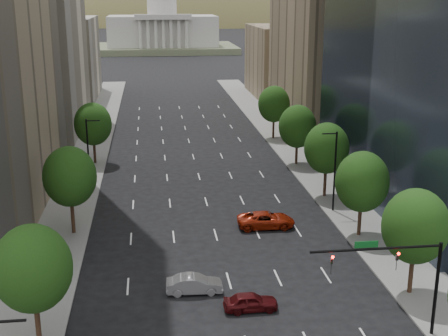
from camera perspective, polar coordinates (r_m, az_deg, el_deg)
name	(u,v)px	position (r m, az deg, el deg)	size (l,w,h in m)	color
sidewalk_left	(69,207)	(69.61, -14.54, -3.57)	(6.00, 200.00, 0.15)	slate
sidewalk_right	(337,196)	(72.22, 10.64, -2.59)	(6.00, 200.00, 0.15)	slate
midrise_cream_left	(36,28)	(109.84, -17.46, 12.60)	(14.00, 30.00, 35.00)	beige
filler_left	(65,58)	(143.00, -14.90, 10.04)	(14.00, 26.00, 18.00)	beige
parking_tan_right	(325,41)	(109.81, 9.55, 11.80)	(14.00, 30.00, 30.00)	#8C7759
filler_right	(283,61)	(142.27, 5.64, 10.06)	(14.00, 26.00, 16.00)	#8C7759
tree_right_1	(415,226)	(48.79, 17.72, -5.30)	(5.20, 5.20, 8.75)	#382316
tree_right_2	(362,182)	(59.28, 12.98, -1.28)	(5.20, 5.20, 8.61)	#382316
tree_right_3	(327,148)	(70.16, 9.72, 1.85)	(5.20, 5.20, 8.89)	#382316
tree_right_4	(297,126)	(83.39, 6.98, 3.94)	(5.20, 5.20, 8.46)	#382316
tree_right_5	(274,104)	(98.64, 4.76, 6.07)	(5.20, 5.20, 8.75)	#382316
tree_left_0	(33,269)	(41.63, -17.72, -9.08)	(5.20, 5.20, 8.75)	#382316
tree_left_1	(70,177)	(60.06, -14.43, -0.80)	(5.20, 5.20, 8.97)	#382316
tree_left_2	(93,124)	(85.20, -12.34, 4.09)	(5.20, 5.20, 8.68)	#382316
streetlight_rn	(334,169)	(65.66, 10.43, -0.12)	(1.70, 0.20, 9.00)	black
streetlight_ln	(89,154)	(72.73, -12.72, 1.34)	(1.70, 0.20, 9.00)	black
traffic_signal	(404,270)	(42.63, 16.68, -9.23)	(9.12, 0.40, 7.38)	black
capitol	(163,30)	(255.23, -5.86, 12.86)	(60.00, 40.00, 35.20)	#596647
foothills	(190,58)	(608.84, -3.25, 10.42)	(720.00, 413.00, 263.00)	brown
car_maroon	(251,302)	(46.34, 2.55, -12.56)	(1.66, 4.12, 1.40)	#440B0D
car_silver	(194,284)	(48.76, -2.83, -10.96)	(1.57, 4.52, 1.49)	gray
car_red_far	(266,220)	(61.63, 4.01, -4.93)	(2.71, 5.87, 1.63)	maroon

